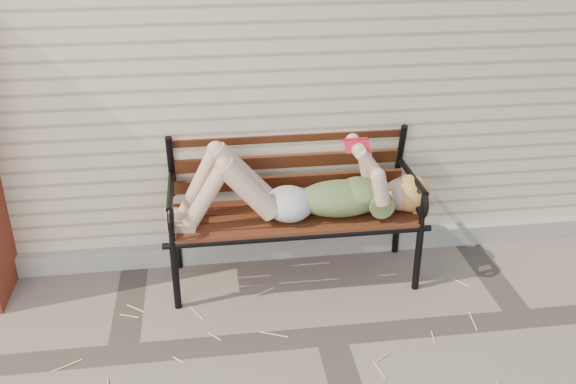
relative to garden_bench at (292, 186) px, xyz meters
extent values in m
plane|color=#7B6B5E|center=(0.13, -0.78, -0.66)|extent=(80.00, 80.00, 0.00)
cube|color=beige|center=(0.13, 2.22, 0.84)|extent=(8.00, 4.00, 3.00)
cube|color=#A5A295|center=(0.13, 0.19, -0.59)|extent=(8.00, 0.10, 0.15)
cylinder|color=black|center=(-0.80, -0.36, -0.42)|extent=(0.05, 0.05, 0.49)
cylinder|color=black|center=(-0.80, 0.13, -0.42)|extent=(0.05, 0.05, 0.49)
cylinder|color=black|center=(0.80, -0.36, -0.42)|extent=(0.05, 0.05, 0.49)
cylinder|color=black|center=(0.80, 0.13, -0.42)|extent=(0.05, 0.05, 0.49)
cube|color=#522015|center=(0.00, -0.11, -0.17)|extent=(1.65, 0.53, 0.03)
cylinder|color=black|center=(0.00, -0.36, -0.19)|extent=(1.73, 0.04, 0.04)
cylinder|color=black|center=(0.00, 0.13, -0.19)|extent=(1.73, 0.04, 0.04)
torus|color=black|center=(0.00, 0.25, 0.37)|extent=(0.30, 0.04, 0.30)
ellipsoid|color=#0A3249|center=(0.30, -0.15, -0.04)|extent=(0.58, 0.34, 0.23)
ellipsoid|color=#0A3249|center=(0.43, -0.15, -0.01)|extent=(0.28, 0.32, 0.17)
ellipsoid|color=silver|center=(-0.04, -0.15, -0.06)|extent=(0.32, 0.37, 0.21)
sphere|color=beige|center=(0.73, -0.15, -0.04)|extent=(0.24, 0.24, 0.24)
ellipsoid|color=#DAA352|center=(0.78, -0.15, -0.04)|extent=(0.27, 0.28, 0.25)
cube|color=red|center=(0.39, -0.15, 0.37)|extent=(0.15, 0.02, 0.02)
cube|color=beige|center=(0.39, -0.19, 0.34)|extent=(0.15, 0.09, 0.05)
cube|color=beige|center=(0.39, -0.10, 0.34)|extent=(0.15, 0.09, 0.05)
cube|color=red|center=(0.39, -0.19, 0.34)|extent=(0.16, 0.10, 0.06)
cube|color=red|center=(0.39, -0.10, 0.34)|extent=(0.16, 0.10, 0.06)
cylinder|color=#E2CD6E|center=(1.04, -1.28, -0.65)|extent=(0.02, 0.12, 0.01)
cylinder|color=#E2CD6E|center=(0.45, -0.96, -0.65)|extent=(0.15, 0.05, 0.01)
cylinder|color=#E2CD6E|center=(0.80, -1.09, -0.65)|extent=(0.14, 0.04, 0.01)
cylinder|color=#E2CD6E|center=(0.57, -0.47, -0.65)|extent=(0.08, 0.15, 0.01)
cylinder|color=#E2CD6E|center=(0.35, -1.15, -0.65)|extent=(0.12, 0.13, 0.01)
cylinder|color=#E2CD6E|center=(-0.35, -0.43, -0.65)|extent=(0.15, 0.04, 0.01)
cylinder|color=#E2CD6E|center=(-0.04, -0.53, -0.65)|extent=(0.09, 0.04, 0.01)
cylinder|color=#E2CD6E|center=(1.13, -1.28, -0.65)|extent=(0.03, 0.12, 0.01)
cylinder|color=#E2CD6E|center=(0.20, -1.06, -0.65)|extent=(0.03, 0.10, 0.01)
cylinder|color=#E2CD6E|center=(0.83, -0.68, -0.65)|extent=(0.07, 0.09, 0.01)
cylinder|color=#E2CD6E|center=(-0.15, -1.06, -0.65)|extent=(0.04, 0.13, 0.01)
camera|label=1|loc=(-0.55, -3.86, 1.86)|focal=40.00mm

